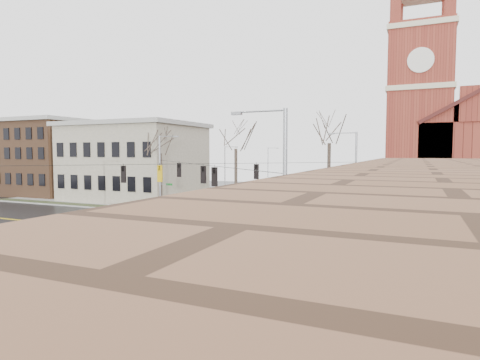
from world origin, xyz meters
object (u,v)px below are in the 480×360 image
at_px(signal_pole_se, 281,201).
at_px(tree_nw_near, 236,144).
at_px(streetlight_north_b, 269,165).
at_px(cargo_van, 284,223).
at_px(signal_pole_nw, 161,171).
at_px(tree_ne, 329,138).
at_px(streetlight_north_a, 226,169).
at_px(signal_pole_ne, 354,175).
at_px(parked_car_b, 480,234).
at_px(tree_nw_far, 160,150).
at_px(parked_car_a, 386,227).

bearing_deg(signal_pole_se, tree_nw_near, 118.55).
xyz_separation_m(streetlight_north_b, cargo_van, (17.48, -44.85, -3.27)).
relative_size(signal_pole_nw, tree_ne, 0.75).
distance_m(streetlight_north_a, cargo_van, 30.56).
bearing_deg(signal_pole_se, signal_pole_nw, 134.55).
distance_m(signal_pole_ne, streetlight_north_b, 42.61).
bearing_deg(streetlight_north_a, tree_nw_near, -59.96).
xyz_separation_m(signal_pole_nw, streetlight_north_a, (0.67, 16.50, -0.48)).
relative_size(signal_pole_nw, signal_pole_se, 1.00).
xyz_separation_m(signal_pole_ne, tree_nw_near, (-13.76, 2.29, 3.11)).
xyz_separation_m(parked_car_b, tree_nw_near, (-24.21, 5.54, 7.47)).
height_order(signal_pole_ne, cargo_van, signal_pole_ne).
distance_m(signal_pole_ne, signal_pole_se, 23.00).
xyz_separation_m(tree_nw_far, tree_ne, (21.40, -0.17, 1.17)).
height_order(signal_pole_ne, tree_ne, tree_ne).
bearing_deg(signal_pole_ne, streetlight_north_b, 121.05).
xyz_separation_m(signal_pole_ne, tree_nw_far, (-24.25, 2.17, 2.53)).
xyz_separation_m(signal_pole_ne, streetlight_north_a, (-21.97, 16.50, -0.48)).
xyz_separation_m(cargo_van, tree_nw_near, (-9.27, 10.64, 6.87)).
height_order(cargo_van, tree_nw_near, tree_nw_near).
xyz_separation_m(streetlight_north_b, parked_car_b, (32.42, -39.74, -3.87)).
bearing_deg(parked_car_b, signal_pole_ne, 64.35).
height_order(parked_car_b, tree_ne, tree_ne).
relative_size(signal_pole_nw, streetlight_north_a, 1.12).
bearing_deg(tree_nw_far, parked_car_a, -11.55).
xyz_separation_m(signal_pole_se, parked_car_b, (10.45, 19.76, -4.35)).
height_order(signal_pole_se, tree_nw_far, tree_nw_far).
relative_size(signal_pole_se, tree_nw_near, 0.81).
relative_size(signal_pole_ne, tree_nw_far, 0.87).
height_order(streetlight_north_a, cargo_van, streetlight_north_a).
height_order(signal_pole_ne, signal_pole_se, same).
xyz_separation_m(cargo_van, parked_car_b, (14.94, 5.11, -0.60)).
bearing_deg(tree_ne, tree_nw_far, 179.53).
distance_m(cargo_van, parked_car_b, 15.80).
bearing_deg(tree_ne, streetlight_north_b, 119.00).
bearing_deg(parked_car_a, tree_nw_near, 79.43).
bearing_deg(signal_pole_ne, parked_car_a, -46.38).
bearing_deg(signal_pole_nw, tree_nw_far, 126.55).
bearing_deg(signal_pole_se, cargo_van, 107.05).
relative_size(signal_pole_nw, streetlight_north_b, 1.12).
relative_size(streetlight_north_b, tree_nw_near, 0.72).
bearing_deg(parked_car_b, signal_pole_se, 143.72).
distance_m(streetlight_north_b, tree_ne, 39.67).
distance_m(streetlight_north_b, cargo_van, 48.25).
xyz_separation_m(streetlight_north_a, cargo_van, (17.48, -24.85, -3.27)).
xyz_separation_m(streetlight_north_a, tree_nw_far, (-2.28, -14.33, 3.01)).
bearing_deg(tree_nw_near, tree_ne, -1.56).
distance_m(tree_nw_near, tree_ne, 10.93).
relative_size(parked_car_b, tree_nw_far, 0.35).
bearing_deg(parked_car_b, streetlight_north_a, 50.26).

